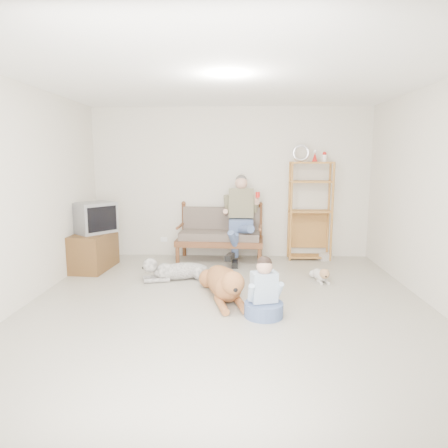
{
  "coord_description": "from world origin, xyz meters",
  "views": [
    {
      "loc": [
        0.11,
        -4.51,
        1.79
      ],
      "look_at": [
        -0.07,
        1.0,
        0.88
      ],
      "focal_mm": 32.0,
      "sensor_mm": 36.0,
      "label": 1
    }
  ],
  "objects_px": {
    "loveseat": "(220,233)",
    "etagere": "(310,210)",
    "tv_stand": "(93,251)",
    "golden_retriever": "(225,283)"
  },
  "relations": [
    {
      "from": "loveseat",
      "to": "etagere",
      "type": "distance_m",
      "value": 1.65
    },
    {
      "from": "etagere",
      "to": "tv_stand",
      "type": "bearing_deg",
      "value": -167.7
    },
    {
      "from": "etagere",
      "to": "golden_retriever",
      "type": "distance_m",
      "value": 2.64
    },
    {
      "from": "loveseat",
      "to": "etagere",
      "type": "xyz_separation_m",
      "value": [
        1.59,
        0.12,
        0.41
      ]
    },
    {
      "from": "tv_stand",
      "to": "etagere",
      "type": "bearing_deg",
      "value": 17.39
    },
    {
      "from": "golden_retriever",
      "to": "loveseat",
      "type": "bearing_deg",
      "value": 80.34
    },
    {
      "from": "loveseat",
      "to": "tv_stand",
      "type": "distance_m",
      "value": 2.16
    },
    {
      "from": "loveseat",
      "to": "etagere",
      "type": "height_order",
      "value": "etagere"
    },
    {
      "from": "loveseat",
      "to": "tv_stand",
      "type": "relative_size",
      "value": 1.64
    },
    {
      "from": "tv_stand",
      "to": "golden_retriever",
      "type": "bearing_deg",
      "value": -25.8
    }
  ]
}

